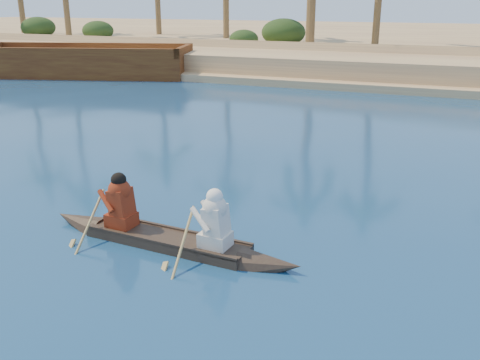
% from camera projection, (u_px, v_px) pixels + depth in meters
% --- Properties ---
extents(sandy_embankment, '(150.00, 51.00, 1.50)m').
position_uv_depth(sandy_embankment, '(462.00, 45.00, 45.37)').
color(sandy_embankment, '#E3BE80').
rests_on(sandy_embankment, ground).
extents(shrub_cluster, '(100.00, 6.00, 2.40)m').
position_uv_depth(shrub_cluster, '(459.00, 52.00, 31.67)').
color(shrub_cluster, '#213714').
rests_on(shrub_cluster, ground).
extents(canoe, '(5.09, 0.99, 1.39)m').
position_uv_depth(canoe, '(167.00, 231.00, 9.43)').
color(canoe, '#382C1E').
rests_on(canoe, ground).
extents(barge_left, '(12.64, 7.33, 2.00)m').
position_uv_depth(barge_left, '(84.00, 63.00, 30.69)').
color(barge_left, brown).
rests_on(barge_left, ground).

